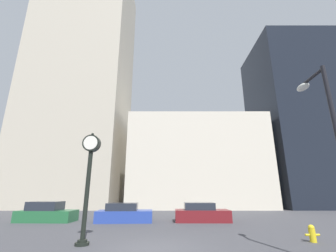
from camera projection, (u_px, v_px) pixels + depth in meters
The scene contains 10 objects.
ground_plane at pixel (153, 249), 8.68m from camera, with size 200.00×200.00×0.00m, color #424247.
building_tall_tower at pixel (83, 78), 37.40m from camera, with size 14.38×12.00×40.56m.
building_storefront_row at pixel (195, 164), 33.44m from camera, with size 18.57×12.00×12.23m.
building_glass_modern at pixel (295, 121), 35.35m from camera, with size 11.04×12.00×25.76m.
street_clock at pixel (89, 171), 10.09m from camera, with size 0.78×0.58×4.80m.
car_green at pixel (46, 213), 16.63m from camera, with size 4.13×1.94×1.42m.
car_blue at pixel (124, 214), 16.45m from camera, with size 4.12×2.06×1.33m.
car_maroon at pixel (201, 213), 16.67m from camera, with size 4.01×1.89×1.34m.
fire_hydrant_near at pixel (312, 233), 9.92m from camera, with size 0.62×0.27×0.72m.
street_lamp_right at pixel (327, 128), 7.39m from camera, with size 0.36×1.57×6.22m.
Camera 1 is at (0.56, -9.67, 2.14)m, focal length 24.00 mm.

